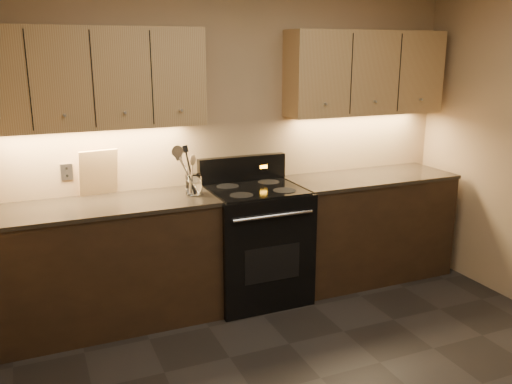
{
  "coord_description": "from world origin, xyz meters",
  "views": [
    {
      "loc": [
        -1.55,
        -2.14,
        2.0
      ],
      "look_at": [
        -0.01,
        1.45,
        0.97
      ],
      "focal_mm": 38.0,
      "sensor_mm": 36.0,
      "label": 1
    }
  ],
  "objects": [
    {
      "name": "steel_skimmer",
      "position": [
        -0.4,
        1.68,
        1.13
      ],
      "size": [
        0.24,
        0.12,
        0.39
      ],
      "primitive_type": null,
      "rotation": [
        -0.11,
        -0.4,
        0.12
      ],
      "color": "silver",
      "rests_on": "utensil_crock"
    },
    {
      "name": "counter_right",
      "position": [
        1.18,
        1.7,
        0.47
      ],
      "size": [
        1.46,
        0.62,
        0.93
      ],
      "color": "black",
      "rests_on": "ground"
    },
    {
      "name": "counter_left",
      "position": [
        -1.1,
        1.7,
        0.47
      ],
      "size": [
        1.62,
        0.62,
        0.93
      ],
      "color": "black",
      "rests_on": "ground"
    },
    {
      "name": "cutting_board",
      "position": [
        -1.08,
        1.95,
        1.11
      ],
      "size": [
        0.3,
        0.14,
        0.35
      ],
      "primitive_type": "cube",
      "rotation": [
        0.24,
        0.0,
        0.13
      ],
      "color": "tan",
      "rests_on": "counter_left"
    },
    {
      "name": "stove",
      "position": [
        0.08,
        1.68,
        0.48
      ],
      "size": [
        0.76,
        0.68,
        1.14
      ],
      "color": "black",
      "rests_on": "ground"
    },
    {
      "name": "black_turner",
      "position": [
        -0.42,
        1.69,
        1.13
      ],
      "size": [
        0.15,
        0.16,
        0.39
      ],
      "primitive_type": null,
      "rotation": [
        -0.21,
        -0.09,
        0.25
      ],
      "color": "black",
      "rests_on": "utensil_crock"
    },
    {
      "name": "upper_cab_left",
      "position": [
        -1.1,
        1.85,
        1.8
      ],
      "size": [
        1.6,
        0.3,
        0.7
      ],
      "primitive_type": "cube",
      "color": "tan",
      "rests_on": "wall_back"
    },
    {
      "name": "outlet_plate",
      "position": [
        -1.3,
        1.99,
        1.12
      ],
      "size": [
        0.08,
        0.01,
        0.12
      ],
      "primitive_type": "cube",
      "color": "#B2B5BA",
      "rests_on": "wall_back"
    },
    {
      "name": "steel_spatula",
      "position": [
        -0.39,
        1.71,
        1.12
      ],
      "size": [
        0.23,
        0.12,
        0.35
      ],
      "primitive_type": null,
      "rotation": [
        -0.01,
        -0.44,
        -0.13
      ],
      "color": "silver",
      "rests_on": "utensil_crock"
    },
    {
      "name": "wall_back",
      "position": [
        0.0,
        2.0,
        1.3
      ],
      "size": [
        4.0,
        0.04,
        2.6
      ],
      "primitive_type": "cube",
      "color": "tan",
      "rests_on": "ground"
    },
    {
      "name": "upper_cab_right",
      "position": [
        1.18,
        1.85,
        1.8
      ],
      "size": [
        1.44,
        0.3,
        0.7
      ],
      "primitive_type": "cube",
      "color": "tan",
      "rests_on": "wall_back"
    },
    {
      "name": "wooden_spoon",
      "position": [
        -0.45,
        1.68,
        1.09
      ],
      "size": [
        0.11,
        0.11,
        0.29
      ],
      "primitive_type": null,
      "rotation": [
        -0.08,
        0.17,
        0.29
      ],
      "color": "tan",
      "rests_on": "utensil_crock"
    },
    {
      "name": "utensil_crock",
      "position": [
        -0.42,
        1.7,
        1.0
      ],
      "size": [
        0.16,
        0.16,
        0.15
      ],
      "color": "white",
      "rests_on": "counter_left"
    }
  ]
}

